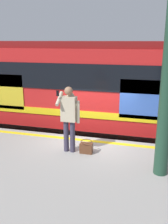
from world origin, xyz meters
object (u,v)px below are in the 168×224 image
Objects in this scene: passenger at (69,114)px; handbag at (86,147)px; station_column at (168,86)px; train_carriage at (80,82)px.

handbag is at bearing -179.36° from passenger.
station_column is at bearing 162.82° from handbag.
handbag is (-1.18, 3.42, -1.19)m from train_carriage.
train_carriage is 5.11m from station_column.
passenger reaches higher than handbag.
handbag is (-0.47, -0.01, -0.91)m from passenger.
handbag is at bearing 108.98° from train_carriage.
station_column is at bearing 166.18° from passenger.
passenger is at bearing 0.64° from handbag.
passenger is 0.44× the size of station_column.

